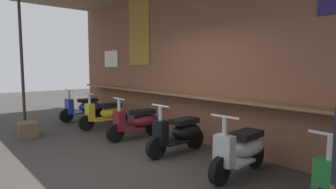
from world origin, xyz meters
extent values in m
plane|color=#383533|center=(0.00, 0.00, 0.00)|extent=(31.85, 31.85, 0.00)
cube|color=brown|center=(0.00, 2.02, 1.85)|extent=(11.37, 0.25, 3.70)
cube|color=brown|center=(0.00, 1.72, 1.03)|extent=(10.24, 0.36, 0.05)
cube|color=olive|center=(-2.48, 1.89, 2.62)|extent=(0.93, 0.02, 1.87)
cube|color=beige|center=(-4.02, 1.88, 1.88)|extent=(0.80, 0.03, 0.51)
cylinder|color=#332D28|center=(-4.78, -0.51, 1.79)|extent=(0.08, 0.08, 3.58)
ellipsoid|color=#233D9E|center=(-4.32, 1.25, 0.40)|extent=(0.42, 0.72, 0.30)
cube|color=black|center=(-4.32, 1.20, 0.60)|extent=(0.33, 0.57, 0.10)
cube|color=#233D9E|center=(-4.30, 0.90, 0.25)|extent=(0.41, 0.52, 0.04)
cube|color=#233D9E|center=(-4.28, 0.60, 0.47)|extent=(0.29, 0.18, 0.44)
cylinder|color=#B7B7BC|center=(-4.28, 0.60, 0.60)|extent=(0.07, 0.07, 0.70)
cylinder|color=#B7B7BC|center=(-4.28, 0.60, 0.95)|extent=(0.46, 0.07, 0.04)
cylinder|color=black|center=(-4.27, 0.50, 0.20)|extent=(0.13, 0.41, 0.40)
cylinder|color=black|center=(-4.34, 1.50, 0.20)|extent=(0.13, 0.41, 0.40)
ellipsoid|color=gold|center=(-2.87, 1.25, 0.40)|extent=(0.39, 0.70, 0.30)
cube|color=black|center=(-2.87, 1.20, 0.60)|extent=(0.31, 0.55, 0.10)
cube|color=gold|center=(-2.87, 0.90, 0.25)|extent=(0.38, 0.50, 0.04)
cube|color=gold|center=(-2.87, 0.60, 0.47)|extent=(0.28, 0.16, 0.44)
cylinder|color=#B7B7BC|center=(-2.87, 0.60, 0.60)|extent=(0.07, 0.07, 0.70)
cylinder|color=#B7B7BC|center=(-2.87, 0.60, 0.95)|extent=(0.46, 0.04, 0.04)
cylinder|color=black|center=(-2.87, 0.50, 0.20)|extent=(0.10, 0.40, 0.40)
cylinder|color=black|center=(-2.86, 1.50, 0.20)|extent=(0.10, 0.40, 0.40)
ellipsoid|color=maroon|center=(-1.36, 1.25, 0.40)|extent=(0.41, 0.72, 0.30)
cube|color=black|center=(-1.37, 1.20, 0.60)|extent=(0.33, 0.56, 0.10)
cube|color=maroon|center=(-1.38, 0.90, 0.25)|extent=(0.40, 0.52, 0.04)
cube|color=maroon|center=(-1.40, 0.60, 0.47)|extent=(0.29, 0.17, 0.44)
cylinder|color=#B7B7BC|center=(-1.40, 0.60, 0.60)|extent=(0.07, 0.07, 0.70)
cylinder|color=#B7B7BC|center=(-1.40, 0.60, 0.95)|extent=(0.46, 0.06, 0.04)
cylinder|color=black|center=(-1.40, 0.50, 0.20)|extent=(0.12, 0.40, 0.40)
cylinder|color=black|center=(-1.35, 1.50, 0.20)|extent=(0.12, 0.40, 0.40)
ellipsoid|color=black|center=(0.03, 1.25, 0.40)|extent=(0.39, 0.70, 0.30)
cube|color=black|center=(0.03, 1.20, 0.60)|extent=(0.31, 0.55, 0.10)
cube|color=black|center=(0.04, 0.90, 0.25)|extent=(0.39, 0.50, 0.04)
cube|color=black|center=(0.04, 0.60, 0.47)|extent=(0.28, 0.16, 0.44)
cylinder|color=#B7B7BC|center=(0.04, 0.60, 0.60)|extent=(0.07, 0.07, 0.70)
cylinder|color=#B7B7BC|center=(0.04, 0.60, 0.95)|extent=(0.46, 0.04, 0.04)
cylinder|color=black|center=(0.04, 0.50, 0.20)|extent=(0.11, 0.40, 0.40)
cylinder|color=black|center=(0.03, 1.50, 0.20)|extent=(0.11, 0.40, 0.40)
ellipsoid|color=#B2B5BA|center=(1.42, 1.25, 0.40)|extent=(0.43, 0.72, 0.30)
cube|color=black|center=(1.43, 1.20, 0.60)|extent=(0.34, 0.57, 0.10)
cube|color=#B2B5BA|center=(1.45, 0.90, 0.25)|extent=(0.41, 0.52, 0.04)
cube|color=#B2B5BA|center=(1.47, 0.60, 0.47)|extent=(0.29, 0.18, 0.44)
cylinder|color=#B7B7BC|center=(1.47, 0.60, 0.60)|extent=(0.07, 0.07, 0.70)
cylinder|color=#B7B7BC|center=(1.47, 0.60, 0.95)|extent=(0.46, 0.07, 0.04)
cylinder|color=black|center=(1.47, 0.50, 0.20)|extent=(0.13, 0.41, 0.40)
cylinder|color=black|center=(1.41, 1.50, 0.20)|extent=(0.13, 0.41, 0.40)
cube|color=#237533|center=(2.82, 0.60, 0.47)|extent=(0.29, 0.17, 0.44)
cylinder|color=#B7B7BC|center=(2.82, 0.60, 0.60)|extent=(0.07, 0.07, 0.70)
cylinder|color=#B7B7BC|center=(2.82, 0.60, 0.95)|extent=(0.46, 0.06, 0.04)
cube|color=brown|center=(-3.19, -0.81, 0.17)|extent=(0.57, 0.48, 0.35)
camera|label=1|loc=(3.87, -2.47, 1.64)|focal=29.89mm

